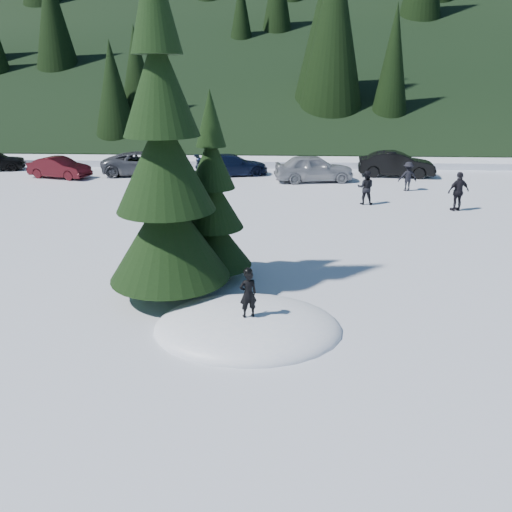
{
  "coord_description": "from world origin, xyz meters",
  "views": [
    {
      "loc": [
        0.74,
        -10.56,
        5.65
      ],
      "look_at": [
        0.09,
        2.05,
        1.1
      ],
      "focal_mm": 35.0,
      "sensor_mm": 36.0,
      "label": 1
    }
  ],
  "objects_px": {
    "adult_1": "(458,191)",
    "car_4": "(314,168)",
    "spruce_tall": "(165,175)",
    "adult_0": "(366,188)",
    "car_5": "(396,164)",
    "spruce_short": "(213,209)",
    "car_1": "(59,168)",
    "child_skier": "(248,294)",
    "car_2": "(144,163)",
    "adult_2": "(408,176)",
    "car_3": "(232,165)"
  },
  "relations": [
    {
      "from": "adult_2",
      "to": "car_2",
      "type": "distance_m",
      "value": 15.38
    },
    {
      "from": "child_skier",
      "to": "car_2",
      "type": "distance_m",
      "value": 21.15
    },
    {
      "from": "child_skier",
      "to": "car_4",
      "type": "relative_size",
      "value": 0.25
    },
    {
      "from": "child_skier",
      "to": "car_4",
      "type": "distance_m",
      "value": 18.4
    },
    {
      "from": "adult_1",
      "to": "car_3",
      "type": "height_order",
      "value": "adult_1"
    },
    {
      "from": "spruce_short",
      "to": "adult_0",
      "type": "bearing_deg",
      "value": 57.99
    },
    {
      "from": "adult_1",
      "to": "car_4",
      "type": "relative_size",
      "value": 0.39
    },
    {
      "from": "car_4",
      "to": "car_5",
      "type": "bearing_deg",
      "value": -78.78
    },
    {
      "from": "spruce_tall",
      "to": "adult_2",
      "type": "relative_size",
      "value": 5.7
    },
    {
      "from": "spruce_tall",
      "to": "car_5",
      "type": "relative_size",
      "value": 1.93
    },
    {
      "from": "adult_1",
      "to": "spruce_tall",
      "type": "bearing_deg",
      "value": 24.38
    },
    {
      "from": "spruce_tall",
      "to": "car_5",
      "type": "height_order",
      "value": "spruce_tall"
    },
    {
      "from": "car_4",
      "to": "car_2",
      "type": "bearing_deg",
      "value": 73.2
    },
    {
      "from": "child_skier",
      "to": "adult_2",
      "type": "xyz_separation_m",
      "value": [
        7.3,
        15.98,
        -0.28
      ]
    },
    {
      "from": "spruce_short",
      "to": "adult_0",
      "type": "distance_m",
      "value": 11.14
    },
    {
      "from": "child_skier",
      "to": "adult_2",
      "type": "distance_m",
      "value": 17.57
    },
    {
      "from": "spruce_tall",
      "to": "car_2",
      "type": "xyz_separation_m",
      "value": [
        -5.39,
        17.62,
        -2.63
      ]
    },
    {
      "from": "spruce_short",
      "to": "adult_1",
      "type": "distance_m",
      "value": 12.94
    },
    {
      "from": "adult_1",
      "to": "car_1",
      "type": "distance_m",
      "value": 21.96
    },
    {
      "from": "adult_1",
      "to": "adult_2",
      "type": "bearing_deg",
      "value": -90.91
    },
    {
      "from": "car_3",
      "to": "spruce_tall",
      "type": "bearing_deg",
      "value": 165.36
    },
    {
      "from": "car_4",
      "to": "child_skier",
      "type": "bearing_deg",
      "value": 163.68
    },
    {
      "from": "spruce_short",
      "to": "spruce_tall",
      "type": "bearing_deg",
      "value": -125.54
    },
    {
      "from": "car_3",
      "to": "car_4",
      "type": "xyz_separation_m",
      "value": [
        4.85,
        -1.62,
        0.12
      ]
    },
    {
      "from": "spruce_short",
      "to": "car_1",
      "type": "height_order",
      "value": "spruce_short"
    },
    {
      "from": "spruce_tall",
      "to": "adult_0",
      "type": "relative_size",
      "value": 5.45
    },
    {
      "from": "spruce_short",
      "to": "car_5",
      "type": "xyz_separation_m",
      "value": [
        8.79,
        16.51,
        -1.37
      ]
    },
    {
      "from": "child_skier",
      "to": "adult_0",
      "type": "distance_m",
      "value": 13.7
    },
    {
      "from": "car_2",
      "to": "car_5",
      "type": "xyz_separation_m",
      "value": [
        15.18,
        0.29,
        0.04
      ]
    },
    {
      "from": "adult_2",
      "to": "car_1",
      "type": "distance_m",
      "value": 19.85
    },
    {
      "from": "adult_1",
      "to": "car_5",
      "type": "distance_m",
      "value": 8.2
    },
    {
      "from": "child_skier",
      "to": "car_2",
      "type": "bearing_deg",
      "value": -89.88
    },
    {
      "from": "child_skier",
      "to": "car_4",
      "type": "xyz_separation_m",
      "value": [
        2.53,
        18.23,
        -0.28
      ]
    },
    {
      "from": "child_skier",
      "to": "car_3",
      "type": "distance_m",
      "value": 19.99
    },
    {
      "from": "adult_0",
      "to": "car_2",
      "type": "distance_m",
      "value": 14.03
    },
    {
      "from": "child_skier",
      "to": "adult_0",
      "type": "bearing_deg",
      "value": -130.78
    },
    {
      "from": "spruce_short",
      "to": "car_2",
      "type": "height_order",
      "value": "spruce_short"
    },
    {
      "from": "car_3",
      "to": "car_5",
      "type": "height_order",
      "value": "car_5"
    },
    {
      "from": "adult_2",
      "to": "car_3",
      "type": "relative_size",
      "value": 0.34
    },
    {
      "from": "car_3",
      "to": "car_5",
      "type": "distance_m",
      "value": 9.88
    },
    {
      "from": "spruce_tall",
      "to": "car_3",
      "type": "bearing_deg",
      "value": 90.28
    },
    {
      "from": "car_2",
      "to": "car_3",
      "type": "height_order",
      "value": "car_2"
    },
    {
      "from": "adult_0",
      "to": "spruce_short",
      "type": "bearing_deg",
      "value": 67.03
    },
    {
      "from": "spruce_tall",
      "to": "car_4",
      "type": "bearing_deg",
      "value": 73.53
    },
    {
      "from": "child_skier",
      "to": "car_1",
      "type": "bearing_deg",
      "value": -77.21
    },
    {
      "from": "car_5",
      "to": "adult_1",
      "type": "bearing_deg",
      "value": -166.43
    },
    {
      "from": "car_1",
      "to": "car_2",
      "type": "distance_m",
      "value": 4.92
    },
    {
      "from": "spruce_tall",
      "to": "car_5",
      "type": "xyz_separation_m",
      "value": [
        9.79,
        17.91,
        -2.59
      ]
    },
    {
      "from": "adult_1",
      "to": "car_2",
      "type": "relative_size",
      "value": 0.35
    },
    {
      "from": "adult_2",
      "to": "car_1",
      "type": "relative_size",
      "value": 0.41
    }
  ]
}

